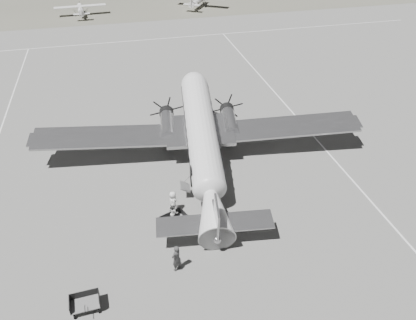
{
  "coord_description": "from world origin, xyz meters",
  "views": [
    {
      "loc": [
        -6.14,
        -23.43,
        20.67
      ],
      "look_at": [
        0.22,
        2.44,
        2.2
      ],
      "focal_mm": 35.0,
      "sensor_mm": 36.0,
      "label": 1
    }
  ],
  "objects_px": {
    "dc3_airliner": "(202,141)",
    "baggage_cart_far": "(85,304)",
    "ground_crew": "(176,258)",
    "light_plane_right": "(199,1)",
    "passenger": "(173,202)",
    "light_plane_left": "(81,10)",
    "baggage_cart_near": "(174,221)",
    "ramp_agent": "(174,212)"
  },
  "relations": [
    {
      "from": "ground_crew",
      "to": "passenger",
      "type": "distance_m",
      "value": 5.57
    },
    {
      "from": "light_plane_right",
      "to": "light_plane_left",
      "type": "bearing_deg",
      "value": -145.46
    },
    {
      "from": "light_plane_right",
      "to": "ramp_agent",
      "type": "relative_size",
      "value": 6.1
    },
    {
      "from": "ground_crew",
      "to": "baggage_cart_far",
      "type": "bearing_deg",
      "value": -21.84
    },
    {
      "from": "baggage_cart_near",
      "to": "ramp_agent",
      "type": "xyz_separation_m",
      "value": [
        0.08,
        0.62,
        0.35
      ]
    },
    {
      "from": "dc3_airliner",
      "to": "light_plane_left",
      "type": "bearing_deg",
      "value": 109.12
    },
    {
      "from": "baggage_cart_near",
      "to": "dc3_airliner",
      "type": "bearing_deg",
      "value": 39.27
    },
    {
      "from": "ramp_agent",
      "to": "baggage_cart_far",
      "type": "bearing_deg",
      "value": 126.49
    },
    {
      "from": "light_plane_right",
      "to": "baggage_cart_near",
      "type": "xyz_separation_m",
      "value": [
        -15.29,
        -59.5,
        -0.58
      ]
    },
    {
      "from": "baggage_cart_far",
      "to": "ground_crew",
      "type": "height_order",
      "value": "ground_crew"
    },
    {
      "from": "light_plane_right",
      "to": "ramp_agent",
      "type": "distance_m",
      "value": 60.81
    },
    {
      "from": "baggage_cart_near",
      "to": "passenger",
      "type": "xyz_separation_m",
      "value": [
        0.22,
        1.67,
        0.39
      ]
    },
    {
      "from": "baggage_cart_near",
      "to": "ramp_agent",
      "type": "height_order",
      "value": "ramp_agent"
    },
    {
      "from": "light_plane_left",
      "to": "ground_crew",
      "type": "bearing_deg",
      "value": -87.52
    },
    {
      "from": "dc3_airliner",
      "to": "passenger",
      "type": "height_order",
      "value": "dc3_airliner"
    },
    {
      "from": "dc3_airliner",
      "to": "light_plane_left",
      "type": "distance_m",
      "value": 53.19
    },
    {
      "from": "light_plane_right",
      "to": "baggage_cart_near",
      "type": "relative_size",
      "value": 5.71
    },
    {
      "from": "light_plane_right",
      "to": "passenger",
      "type": "distance_m",
      "value": 59.76
    },
    {
      "from": "light_plane_left",
      "to": "ground_crew",
      "type": "xyz_separation_m",
      "value": [
        6.6,
        -62.5,
        0.06
      ]
    },
    {
      "from": "dc3_airliner",
      "to": "ramp_agent",
      "type": "distance_m",
      "value": 7.19
    },
    {
      "from": "baggage_cart_far",
      "to": "ramp_agent",
      "type": "relative_size",
      "value": 1.02
    },
    {
      "from": "ramp_agent",
      "to": "ground_crew",
      "type": "bearing_deg",
      "value": 164.54
    },
    {
      "from": "ramp_agent",
      "to": "baggage_cart_near",
      "type": "bearing_deg",
      "value": 164.54
    },
    {
      "from": "dc3_airliner",
      "to": "baggage_cart_far",
      "type": "relative_size",
      "value": 16.31
    },
    {
      "from": "light_plane_left",
      "to": "light_plane_right",
      "type": "distance_m",
      "value": 22.42
    },
    {
      "from": "dc3_airliner",
      "to": "baggage_cart_far",
      "type": "bearing_deg",
      "value": -121.53
    },
    {
      "from": "ramp_agent",
      "to": "light_plane_right",
      "type": "bearing_deg",
      "value": -22.48
    },
    {
      "from": "dc3_airliner",
      "to": "baggage_cart_far",
      "type": "height_order",
      "value": "dc3_airliner"
    },
    {
      "from": "ground_crew",
      "to": "light_plane_left",
      "type": "bearing_deg",
      "value": -122.21
    },
    {
      "from": "light_plane_left",
      "to": "ramp_agent",
      "type": "distance_m",
      "value": 58.47
    },
    {
      "from": "light_plane_right",
      "to": "baggage_cart_near",
      "type": "bearing_deg",
      "value": -72.05
    },
    {
      "from": "dc3_airliner",
      "to": "light_plane_right",
      "type": "bearing_deg",
      "value": 85.04
    },
    {
      "from": "dc3_airliner",
      "to": "ground_crew",
      "type": "relative_size",
      "value": 14.26
    },
    {
      "from": "light_plane_left",
      "to": "ground_crew",
      "type": "relative_size",
      "value": 4.55
    },
    {
      "from": "light_plane_right",
      "to": "dc3_airliner",
      "type": "bearing_deg",
      "value": -70.06
    },
    {
      "from": "baggage_cart_far",
      "to": "passenger",
      "type": "relative_size",
      "value": 0.98
    },
    {
      "from": "dc3_airliner",
      "to": "passenger",
      "type": "bearing_deg",
      "value": -117.31
    },
    {
      "from": "light_plane_left",
      "to": "baggage_cart_far",
      "type": "bearing_deg",
      "value": -92.72
    },
    {
      "from": "passenger",
      "to": "dc3_airliner",
      "type": "bearing_deg",
      "value": -39.96
    },
    {
      "from": "light_plane_right",
      "to": "passenger",
      "type": "relative_size",
      "value": 5.81
    },
    {
      "from": "ground_crew",
      "to": "passenger",
      "type": "relative_size",
      "value": 1.12
    },
    {
      "from": "ramp_agent",
      "to": "passenger",
      "type": "xyz_separation_m",
      "value": [
        0.14,
        1.05,
        0.04
      ]
    }
  ]
}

